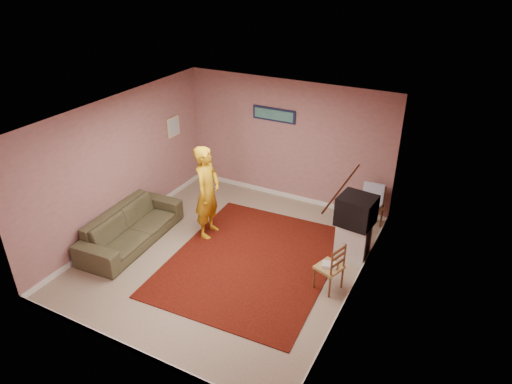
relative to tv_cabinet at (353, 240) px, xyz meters
The scene contains 26 objects.
ground 2.23m from the tv_cabinet, 152.30° to the right, with size 5.00×5.00×0.00m, color tan.
wall_back 2.63m from the tv_cabinet, 142.87° to the left, with size 4.50×0.02×2.60m, color #A9756F.
wall_front 4.14m from the tv_cabinet, 118.96° to the right, with size 4.50×0.02×2.60m, color #A9756F.
wall_left 4.43m from the tv_cabinet, 166.30° to the right, with size 0.02×5.00×2.60m, color #A9756F.
wall_right 1.44m from the tv_cabinet, 73.67° to the right, with size 0.02×5.00×2.60m, color #A9756F.
ceiling 3.16m from the tv_cabinet, 152.30° to the right, with size 4.50×5.00×0.02m, color white.
baseboard_back 2.46m from the tv_cabinet, 143.06° to the left, with size 4.50×0.02×0.10m, color white.
baseboard_front 4.03m from the tv_cabinet, 119.03° to the right, with size 4.50×0.02×0.10m, color white.
baseboard_left 4.32m from the tv_cabinet, 166.27° to the right, with size 0.02×5.00×0.10m, color white.
baseboard_right 1.10m from the tv_cabinet, 74.19° to the right, with size 0.02×5.00×0.10m, color white.
window 2.24m from the tv_cabinet, 81.31° to the right, with size 0.01×1.10×1.50m, color black.
curtain_sheer 2.28m from the tv_cabinet, 82.31° to the right, with size 0.01×0.75×2.10m, color white.
curtain_floral 1.67m from the tv_cabinet, 79.08° to the right, with size 0.01×0.35×2.10m, color white.
curtain_rod 2.77m from the tv_cabinet, 82.60° to the right, with size 0.02×0.02×1.40m, color brown.
picture_back 3.07m from the tv_cabinet, 147.33° to the left, with size 0.95×0.04×0.28m.
picture_left 4.38m from the tv_cabinet, behind, with size 0.04×0.38×0.42m.
area_rug 1.81m from the tv_cabinet, 147.33° to the right, with size 2.68×3.34×0.02m, color black.
tv_cabinet is the anchor object (origin of this frame).
crt_tv 0.59m from the tv_cabinet, behind, with size 0.66×0.60×0.52m.
chair_a 1.11m from the tv_cabinet, 89.63° to the left, with size 0.50×0.48×0.48m.
dvd_player 1.11m from the tv_cabinet, 89.63° to the left, with size 0.36×0.26×0.06m, color #A5A5AA.
blue_throw 1.24m from the tv_cabinet, 89.65° to the left, with size 0.40×0.05×0.42m, color #8CADE6.
chair_b 1.05m from the tv_cabinet, 94.53° to the right, with size 0.46×0.47×0.46m.
game_console 1.04m from the tv_cabinet, 94.53° to the right, with size 0.23×0.17×0.05m, color silver.
sofa 4.02m from the tv_cabinet, 158.99° to the right, with size 2.19×0.86×0.64m, color #4B482D.
person 2.75m from the tv_cabinet, 168.26° to the right, with size 0.65×0.43×1.79m, color #C48D12.
Camera 1 is at (3.51, -5.66, 4.80)m, focal length 32.00 mm.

